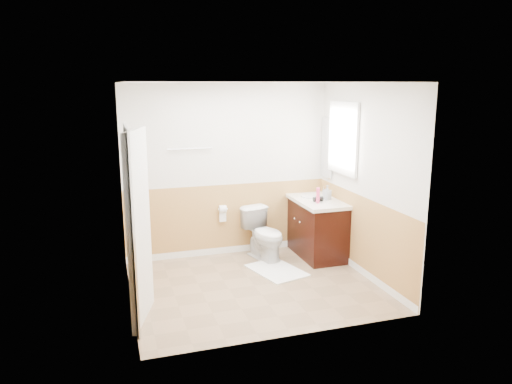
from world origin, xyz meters
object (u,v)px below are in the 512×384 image
object	(u,v)px
bath_mat	(277,270)
vanity_cabinet	(316,228)
soap_dispenser	(327,192)
toilet	(265,234)
lotion_bottle	(318,196)

from	to	relation	value
bath_mat	vanity_cabinet	bearing A→B (deg)	30.66
soap_dispenser	bath_mat	bearing A→B (deg)	-157.23
toilet	bath_mat	xyz separation A→B (m)	(0.00, -0.52, -0.36)
vanity_cabinet	toilet	bearing A→B (deg)	176.03
soap_dispenser	lotion_bottle	bearing A→B (deg)	-142.48
bath_mat	toilet	bearing A→B (deg)	90.00
soap_dispenser	toilet	bearing A→B (deg)	171.23
bath_mat	lotion_bottle	world-z (taller)	lotion_bottle
toilet	bath_mat	distance (m)	0.63
toilet	soap_dispenser	size ratio (longest dim) A/B	3.50
vanity_cabinet	soap_dispenser	xyz separation A→B (m)	(0.12, -0.08, 0.55)
lotion_bottle	soap_dispenser	bearing A→B (deg)	37.52
toilet	lotion_bottle	size ratio (longest dim) A/B	3.34
toilet	vanity_cabinet	size ratio (longest dim) A/B	0.67
toilet	soap_dispenser	bearing A→B (deg)	-24.56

